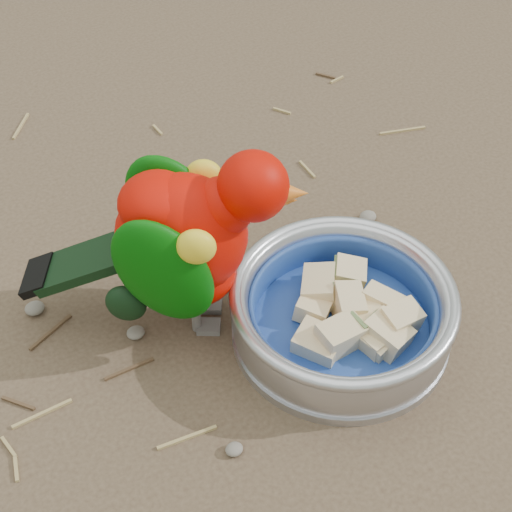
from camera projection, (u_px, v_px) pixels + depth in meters
ground at (213, 335)px, 0.76m from camera, size 60.00×60.00×0.00m
food_bowl at (340, 329)px, 0.76m from camera, size 0.21×0.21×0.02m
bowl_wall at (343, 309)px, 0.73m from camera, size 0.21×0.21×0.04m
fruit_wedges at (342, 314)px, 0.74m from camera, size 0.13×0.13×0.03m
lory_parrot at (188, 248)px, 0.71m from camera, size 0.26×0.22×0.19m
ground_debris at (165, 335)px, 0.76m from camera, size 0.90×0.80×0.01m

